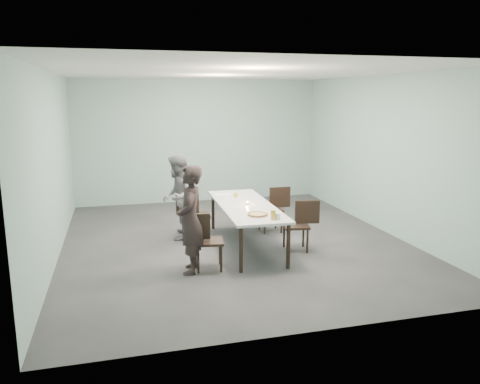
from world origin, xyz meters
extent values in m
plane|color=#333335|center=(0.00, 0.00, 0.00)|extent=(7.00, 7.00, 0.00)
cube|color=#8FB4AE|center=(0.00, 3.50, 1.50)|extent=(6.00, 0.02, 3.00)
cube|color=#8FB4AE|center=(0.00, -3.50, 1.50)|extent=(6.00, 0.02, 3.00)
cube|color=#8FB4AE|center=(-3.00, 0.00, 1.50)|extent=(0.02, 7.00, 3.00)
cube|color=#8FB4AE|center=(3.00, 0.00, 1.50)|extent=(0.02, 7.00, 3.00)
cube|color=white|center=(0.00, 0.00, 3.00)|extent=(6.00, 7.00, 0.02)
cube|color=white|center=(0.13, -0.34, 0.73)|extent=(0.99, 2.63, 0.04)
cylinder|color=black|center=(-0.28, -1.55, 0.35)|extent=(0.06, 0.06, 0.71)
cylinder|color=black|center=(-0.20, 0.89, 0.35)|extent=(0.06, 0.06, 0.71)
cylinder|color=black|center=(0.46, -1.57, 0.35)|extent=(0.06, 0.06, 0.71)
cylinder|color=black|center=(0.54, 0.86, 0.35)|extent=(0.06, 0.06, 0.71)
cube|color=black|center=(-0.70, -1.26, 0.43)|extent=(0.48, 0.48, 0.04)
cube|color=black|center=(-0.89, -1.23, 0.67)|extent=(0.42, 0.11, 0.40)
cylinder|color=black|center=(-0.90, -1.40, 0.21)|extent=(0.04, 0.04, 0.41)
cylinder|color=black|center=(-0.84, -1.06, 0.21)|extent=(0.04, 0.04, 0.41)
cylinder|color=black|center=(-0.56, -1.45, 0.21)|extent=(0.04, 0.04, 0.41)
cylinder|color=black|center=(-0.51, -1.12, 0.21)|extent=(0.04, 0.04, 0.41)
cube|color=black|center=(-0.59, 0.36, 0.43)|extent=(0.44, 0.44, 0.04)
cube|color=black|center=(-0.78, 0.37, 0.67)|extent=(0.42, 0.06, 0.40)
cylinder|color=black|center=(-0.77, 0.20, 0.21)|extent=(0.04, 0.04, 0.41)
cylinder|color=black|center=(-0.75, 0.54, 0.21)|extent=(0.04, 0.04, 0.41)
cylinder|color=black|center=(-0.43, 0.19, 0.21)|extent=(0.04, 0.04, 0.41)
cylinder|color=black|center=(-0.41, 0.53, 0.21)|extent=(0.04, 0.04, 0.41)
cube|color=black|center=(0.90, -0.78, 0.43)|extent=(0.49, 0.49, 0.04)
cube|color=black|center=(1.08, -0.82, 0.67)|extent=(0.42, 0.12, 0.40)
cylinder|color=black|center=(1.10, -0.64, 0.21)|extent=(0.04, 0.04, 0.41)
cylinder|color=black|center=(1.03, -0.98, 0.21)|extent=(0.04, 0.04, 0.41)
cylinder|color=black|center=(0.76, -0.58, 0.21)|extent=(0.04, 0.04, 0.41)
cylinder|color=black|center=(0.70, -0.91, 0.21)|extent=(0.04, 0.04, 0.41)
cube|color=black|center=(0.85, 0.42, 0.43)|extent=(0.42, 0.42, 0.04)
cube|color=black|center=(1.04, 0.42, 0.67)|extent=(0.42, 0.04, 0.40)
cylinder|color=black|center=(1.02, 0.59, 0.21)|extent=(0.04, 0.04, 0.41)
cylinder|color=black|center=(1.02, 0.25, 0.21)|extent=(0.04, 0.04, 0.41)
cylinder|color=black|center=(0.68, 0.59, 0.21)|extent=(0.04, 0.04, 0.41)
cylinder|color=black|center=(0.68, 0.25, 0.21)|extent=(0.04, 0.04, 0.41)
imported|color=black|center=(-0.99, -1.31, 0.81)|extent=(0.50, 0.66, 1.62)
imported|color=slate|center=(-0.95, 0.44, 0.78)|extent=(0.78, 0.89, 1.57)
cylinder|color=white|center=(0.10, -1.14, 0.76)|extent=(0.34, 0.34, 0.01)
cylinder|color=#F5E48B|center=(0.10, -1.14, 0.77)|extent=(0.30, 0.30, 0.01)
torus|color=brown|center=(0.10, -1.14, 0.77)|extent=(0.32, 0.32, 0.03)
cylinder|color=white|center=(0.24, -0.95, 0.76)|extent=(0.18, 0.18, 0.01)
cylinder|color=gold|center=(0.26, -1.43, 0.82)|extent=(0.08, 0.08, 0.15)
cylinder|color=silver|center=(0.34, -1.41, 0.80)|extent=(0.08, 0.08, 0.09)
cylinder|color=silver|center=(0.16, -0.35, 0.77)|extent=(0.06, 0.06, 0.03)
cylinder|color=orange|center=(0.16, -0.35, 0.79)|extent=(0.04, 0.04, 0.01)
cylinder|color=gold|center=(0.12, 0.31, 0.79)|extent=(0.07, 0.07, 0.08)
cube|color=silver|center=(-0.06, 0.58, 0.75)|extent=(0.31, 0.23, 0.01)
camera|label=1|loc=(-2.01, -7.95, 2.59)|focal=35.00mm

